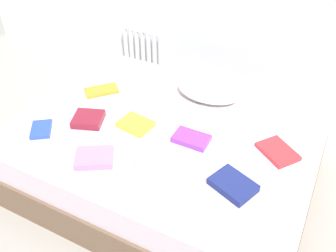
{
  "coord_description": "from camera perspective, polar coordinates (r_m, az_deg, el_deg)",
  "views": [
    {
      "loc": [
        0.87,
        -1.66,
        2.03
      ],
      "look_at": [
        0.0,
        0.05,
        0.48
      ],
      "focal_mm": 38.75,
      "sensor_mm": 36.0,
      "label": 1
    }
  ],
  "objects": [
    {
      "name": "textbook_red",
      "position": [
        2.32,
        16.86,
        -3.86
      ],
      "size": [
        0.29,
        0.28,
        0.03
      ],
      "primitive_type": "cube",
      "rotation": [
        0.0,
        0.0,
        -0.64
      ],
      "color": "red",
      "rests_on": "bed"
    },
    {
      "name": "textbook_maroon",
      "position": [
        2.51,
        -12.43,
        1.07
      ],
      "size": [
        0.25,
        0.24,
        0.05
      ],
      "primitive_type": "cube",
      "rotation": [
        0.0,
        0.0,
        0.36
      ],
      "color": "maroon",
      "rests_on": "bed"
    },
    {
      "name": "bed",
      "position": [
        2.59,
        -0.51,
        -4.65
      ],
      "size": [
        2.0,
        1.5,
        0.5
      ],
      "color": "brown",
      "rests_on": "ground"
    },
    {
      "name": "textbook_pink",
      "position": [
        2.22,
        -11.52,
        -4.9
      ],
      "size": [
        0.28,
        0.26,
        0.04
      ],
      "primitive_type": "cube",
      "rotation": [
        0.0,
        0.0,
        0.54
      ],
      "color": "pink",
      "rests_on": "bed"
    },
    {
      "name": "textbook_orange",
      "position": [
        2.81,
        -10.43,
        5.52
      ],
      "size": [
        0.26,
        0.27,
        0.02
      ],
      "primitive_type": "cube",
      "rotation": [
        0.0,
        0.0,
        0.84
      ],
      "color": "orange",
      "rests_on": "bed"
    },
    {
      "name": "textbook_blue",
      "position": [
        2.53,
        -19.31,
        -0.49
      ],
      "size": [
        0.21,
        0.22,
        0.03
      ],
      "primitive_type": "cube",
      "rotation": [
        0.0,
        0.0,
        -0.95
      ],
      "color": "#2847B7",
      "rests_on": "bed"
    },
    {
      "name": "textbook_white",
      "position": [
        2.19,
        -2.93,
        -4.68
      ],
      "size": [
        0.25,
        0.26,
        0.04
      ],
      "primitive_type": "cube",
      "rotation": [
        0.0,
        0.0,
        0.92
      ],
      "color": "white",
      "rests_on": "bed"
    },
    {
      "name": "radiator",
      "position": [
        3.76,
        -3.98,
        11.85
      ],
      "size": [
        0.45,
        0.04,
        0.46
      ],
      "color": "white",
      "rests_on": "ground"
    },
    {
      "name": "textbook_purple",
      "position": [
        2.31,
        3.68,
        -2.0
      ],
      "size": [
        0.23,
        0.15,
        0.04
      ],
      "primitive_type": "cube",
      "rotation": [
        0.0,
        0.0,
        -0.0
      ],
      "color": "purple",
      "rests_on": "bed"
    },
    {
      "name": "textbook_navy",
      "position": [
        2.05,
        10.21,
        -9.09
      ],
      "size": [
        0.28,
        0.25,
        0.05
      ],
      "primitive_type": "cube",
      "rotation": [
        0.0,
        0.0,
        -0.37
      ],
      "color": "navy",
      "rests_on": "bed"
    },
    {
      "name": "ground_plane",
      "position": [
        2.76,
        -0.48,
        -8.37
      ],
      "size": [
        8.0,
        8.0,
        0.0
      ],
      "primitive_type": "plane",
      "color": "#9E998E"
    },
    {
      "name": "textbook_yellow",
      "position": [
        2.43,
        -5.12,
        0.28
      ],
      "size": [
        0.23,
        0.2,
        0.03
      ],
      "primitive_type": "cube",
      "rotation": [
        0.0,
        0.0,
        -0.13
      ],
      "color": "yellow",
      "rests_on": "bed"
    },
    {
      "name": "pillow",
      "position": [
        2.71,
        6.52,
        5.78
      ],
      "size": [
        0.48,
        0.34,
        0.12
      ],
      "primitive_type": "ellipsoid",
      "color": "white",
      "rests_on": "bed"
    }
  ]
}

